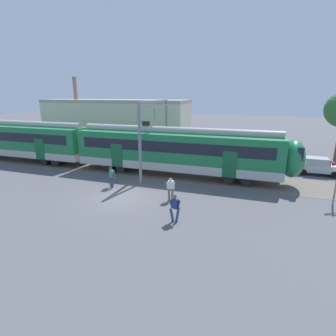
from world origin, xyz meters
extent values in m
plane|color=#515156|center=(0.00, 0.00, 0.00)|extent=(160.00, 160.00, 0.00)
cube|color=#605951|center=(-9.03, 6.25, 0.01)|extent=(80.00, 4.40, 0.01)
cube|color=#B7B7B2|center=(1.97, 6.25, 1.05)|extent=(18.00, 3.06, 0.70)
cube|color=#1E7542|center=(1.97, 6.25, 2.60)|extent=(18.00, 3.00, 2.40)
cube|color=black|center=(1.97, 4.74, 2.80)|extent=(16.56, 0.03, 0.90)
cube|color=#165731|center=(6.92, 4.73, 1.75)|extent=(1.10, 0.04, 2.10)
cube|color=#165731|center=(-2.98, 4.73, 1.75)|extent=(1.10, 0.04, 2.10)
cylinder|color=#9C9C97|center=(1.97, 6.25, 3.98)|extent=(17.64, 0.70, 0.70)
cube|color=black|center=(-0.73, 6.25, 4.53)|extent=(0.70, 0.12, 0.40)
cylinder|color=black|center=(8.25, 6.25, 0.45)|extent=(0.90, 2.40, 0.90)
cylinder|color=black|center=(6.85, 6.25, 0.45)|extent=(0.90, 2.40, 0.90)
cylinder|color=black|center=(-2.91, 6.25, 0.45)|extent=(0.90, 2.40, 0.90)
cylinder|color=black|center=(-4.31, 6.25, 0.45)|extent=(0.90, 2.40, 0.90)
ellipsoid|color=#1E7542|center=(11.52, 6.25, 2.25)|extent=(1.80, 2.85, 2.95)
cube|color=black|center=(11.87, 6.25, 2.85)|extent=(0.40, 2.40, 1.00)
cube|color=#B7B7B2|center=(-16.63, 6.25, 1.05)|extent=(18.00, 3.06, 0.70)
cube|color=#1E7542|center=(-16.63, 6.25, 2.60)|extent=(18.00, 3.00, 2.40)
cube|color=black|center=(-16.63, 4.74, 2.80)|extent=(16.56, 0.03, 0.90)
cube|color=#165731|center=(-11.68, 4.73, 1.75)|extent=(1.10, 0.04, 2.10)
cylinder|color=#9C9C97|center=(-16.63, 6.25, 3.98)|extent=(17.64, 0.70, 0.70)
cylinder|color=black|center=(-10.35, 6.25, 0.45)|extent=(0.90, 2.40, 0.90)
cylinder|color=black|center=(-11.75, 6.25, 0.45)|extent=(0.90, 2.40, 0.90)
cylinder|color=navy|center=(-1.85, 1.51, 0.43)|extent=(0.38, 0.28, 0.87)
cylinder|color=navy|center=(-1.52, 1.46, 0.43)|extent=(0.38, 0.28, 0.87)
cube|color=#2D7F47|center=(-1.69, 1.48, 1.14)|extent=(0.37, 0.43, 0.56)
cylinder|color=#2D7F47|center=(-1.52, 1.31, 1.09)|extent=(0.26, 0.18, 0.52)
cylinder|color=#2D7F47|center=(-1.85, 1.65, 1.09)|extent=(0.26, 0.18, 0.52)
sphere|color=brown|center=(-1.71, 1.47, 1.53)|extent=(0.22, 0.22, 0.22)
sphere|color=black|center=(-1.69, 1.48, 1.56)|extent=(0.20, 0.20, 0.20)
cube|color=navy|center=(-1.52, 1.56, 1.16)|extent=(0.26, 0.32, 0.40)
cylinder|color=#6B6051|center=(3.43, 0.31, 0.43)|extent=(0.20, 0.37, 0.87)
cylinder|color=#6B6051|center=(3.57, 0.62, 0.43)|extent=(0.20, 0.37, 0.87)
cube|color=silver|center=(3.50, 0.46, 1.14)|extent=(0.39, 0.29, 0.56)
cylinder|color=silver|center=(3.70, 0.58, 1.09)|extent=(0.12, 0.26, 0.52)
cylinder|color=silver|center=(3.29, 0.35, 1.09)|extent=(0.12, 0.26, 0.52)
sphere|color=beige|center=(3.50, 0.44, 1.53)|extent=(0.22, 0.22, 0.22)
sphere|color=black|center=(3.50, 0.46, 1.56)|extent=(0.20, 0.20, 0.20)
cylinder|color=navy|center=(4.56, -2.55, 0.43)|extent=(0.28, 0.38, 0.87)
cylinder|color=navy|center=(4.84, -2.36, 0.43)|extent=(0.28, 0.38, 0.87)
cube|color=navy|center=(4.70, -2.46, 1.14)|extent=(0.42, 0.36, 0.56)
cylinder|color=navy|center=(4.93, -2.47, 1.09)|extent=(0.18, 0.26, 0.52)
cylinder|color=navy|center=(4.46, -2.45, 1.09)|extent=(0.18, 0.26, 0.52)
sphere|color=brown|center=(4.69, -2.48, 1.53)|extent=(0.22, 0.22, 0.22)
sphere|color=black|center=(4.70, -2.46, 1.56)|extent=(0.20, 0.20, 0.20)
cube|color=#B7BABF|center=(14.22, 10.53, 0.64)|extent=(4.03, 1.72, 0.68)
cube|color=#A1A3A8|center=(14.07, 10.54, 1.26)|extent=(1.93, 1.48, 0.56)
cube|color=black|center=(15.02, 10.52, 1.22)|extent=(0.15, 1.37, 0.48)
cylinder|color=black|center=(15.47, 11.29, 0.30)|extent=(0.60, 0.21, 0.60)
cylinder|color=black|center=(15.44, 9.73, 0.30)|extent=(0.60, 0.21, 0.60)
cylinder|color=black|center=(12.99, 11.34, 0.30)|extent=(0.60, 0.21, 0.60)
cylinder|color=black|center=(12.96, 9.78, 0.30)|extent=(0.60, 0.21, 0.60)
cylinder|color=gray|center=(0.10, 3.05, 3.25)|extent=(0.24, 0.24, 6.50)
cylinder|color=gray|center=(0.10, 9.45, 3.25)|extent=(0.24, 0.24, 6.50)
cube|color=gray|center=(0.10, 6.25, 6.45)|extent=(0.20, 6.40, 0.16)
cube|color=gray|center=(0.10, 6.25, 6.05)|extent=(0.20, 6.40, 0.16)
cylinder|color=black|center=(0.10, 6.25, 5.45)|extent=(0.03, 0.03, 1.00)
cylinder|color=gray|center=(13.89, 3.23, 1.50)|extent=(0.11, 0.11, 3.00)
sphere|color=red|center=(13.51, 3.17, 2.75)|extent=(0.20, 0.20, 0.20)
cube|color=beige|center=(-8.42, 14.17, 3.00)|extent=(18.62, 5.00, 6.00)
cube|color=#9F9686|center=(-8.42, 14.17, 6.20)|extent=(18.62, 5.00, 0.40)
cylinder|color=#8C6656|center=(-14.00, 14.17, 7.60)|extent=(0.50, 0.50, 3.20)
camera|label=1|loc=(8.69, -15.44, 7.04)|focal=28.00mm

